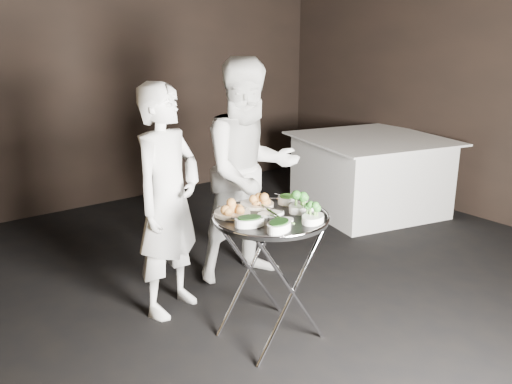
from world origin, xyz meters
TOP-DOWN VIEW (x-y plane):
  - floor at (0.00, 0.00)m, footprint 6.00×7.00m
  - wall_back at (0.00, 3.52)m, footprint 6.00×0.05m
  - tray_stand at (-0.23, 0.13)m, footprint 0.56×0.47m
  - serving_tray at (-0.23, 0.13)m, footprint 0.72×0.72m
  - potato_plate_a at (-0.41, 0.29)m, footprint 0.22×0.22m
  - potato_plate_b at (-0.18, 0.34)m, footprint 0.22×0.22m
  - greens_bowl at (0.01, 0.25)m, footprint 0.12×0.12m
  - asparagus_plate_a at (-0.22, 0.14)m, footprint 0.19×0.13m
  - asparagus_plate_b at (-0.26, -0.01)m, footprint 0.18×0.11m
  - spinach_bowl_a at (-0.44, 0.07)m, footprint 0.20×0.16m
  - spinach_bowl_b at (-0.35, -0.09)m, footprint 0.22×0.18m
  - broccoli_bowl_a at (-0.03, 0.08)m, footprint 0.18×0.13m
  - broccoli_bowl_b at (-0.11, -0.11)m, footprint 0.20×0.18m
  - serving_utensils at (-0.22, 0.20)m, footprint 0.58×0.42m
  - waiter_left at (-0.55, 0.85)m, footprint 0.69×0.58m
  - waiter_right at (0.22, 0.95)m, footprint 0.94×0.79m
  - dining_table at (2.24, 1.48)m, footprint 1.43×1.43m

SIDE VIEW (x-z plane):
  - floor at x=0.00m, z-range -0.05..0.00m
  - dining_table at x=2.24m, z-range 0.00..0.82m
  - tray_stand at x=-0.23m, z-range 0.05..0.87m
  - waiter_left at x=-0.55m, z-range 0.00..1.61m
  - serving_tray at x=-0.23m, z-range 0.81..0.84m
  - asparagus_plate_b at x=-0.26m, z-range 0.83..0.87m
  - asparagus_plate_a at x=-0.22m, z-range 0.83..0.87m
  - broccoli_bowl_b at x=-0.11m, z-range 0.83..0.90m
  - greens_bowl at x=0.01m, z-range 0.83..0.90m
  - waiter_right at x=0.22m, z-range 0.00..1.73m
  - spinach_bowl_a at x=-0.44m, z-range 0.83..0.90m
  - broccoli_bowl_a at x=-0.03m, z-range 0.83..0.91m
  - potato_plate_b at x=-0.18m, z-range 0.83..0.91m
  - spinach_bowl_b at x=-0.35m, z-range 0.83..0.91m
  - potato_plate_a at x=-0.41m, z-range 0.83..0.91m
  - serving_utensils at x=-0.22m, z-range 0.88..0.89m
  - wall_back at x=0.00m, z-range 0.00..3.00m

